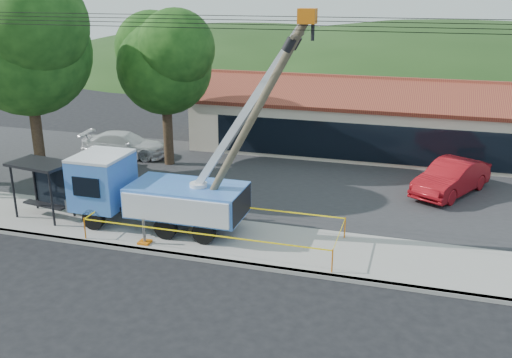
{
  "coord_description": "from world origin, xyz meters",
  "views": [
    {
      "loc": [
        7.02,
        -16.13,
        9.94
      ],
      "look_at": [
        0.69,
        5.0,
        2.49
      ],
      "focal_mm": 40.0,
      "sensor_mm": 36.0,
      "label": 1
    }
  ],
  "objects_px": {
    "utility_truck": "(153,190)",
    "car_silver": "(112,176)",
    "bus_shelter": "(44,176)",
    "leaning_pole": "(250,123)",
    "car_red": "(449,195)",
    "car_white": "(126,158)"
  },
  "relations": [
    {
      "from": "car_white",
      "to": "leaning_pole",
      "type": "bearing_deg",
      "value": -137.15
    },
    {
      "from": "leaning_pole",
      "to": "car_white",
      "type": "relative_size",
      "value": 1.73
    },
    {
      "from": "leaning_pole",
      "to": "car_red",
      "type": "xyz_separation_m",
      "value": [
        7.97,
        8.09,
        -5.0
      ]
    },
    {
      "from": "leaning_pole",
      "to": "car_red",
      "type": "height_order",
      "value": "leaning_pole"
    },
    {
      "from": "car_red",
      "to": "bus_shelter",
      "type": "bearing_deg",
      "value": -125.93
    },
    {
      "from": "utility_truck",
      "to": "leaning_pole",
      "type": "bearing_deg",
      "value": -1.28
    },
    {
      "from": "car_silver",
      "to": "car_red",
      "type": "xyz_separation_m",
      "value": [
        17.84,
        2.14,
        0.0
      ]
    },
    {
      "from": "utility_truck",
      "to": "car_silver",
      "type": "bearing_deg",
      "value": 133.49
    },
    {
      "from": "utility_truck",
      "to": "bus_shelter",
      "type": "bearing_deg",
      "value": -176.34
    },
    {
      "from": "car_silver",
      "to": "car_white",
      "type": "bearing_deg",
      "value": 83.74
    },
    {
      "from": "utility_truck",
      "to": "bus_shelter",
      "type": "distance_m",
      "value": 5.16
    },
    {
      "from": "utility_truck",
      "to": "car_silver",
      "type": "xyz_separation_m",
      "value": [
        -5.55,
        5.85,
        -1.76
      ]
    },
    {
      "from": "utility_truck",
      "to": "bus_shelter",
      "type": "height_order",
      "value": "utility_truck"
    },
    {
      "from": "leaning_pole",
      "to": "car_silver",
      "type": "height_order",
      "value": "leaning_pole"
    },
    {
      "from": "car_white",
      "to": "car_red",
      "type": "bearing_deg",
      "value": -100.29
    },
    {
      "from": "car_white",
      "to": "bus_shelter",
      "type": "bearing_deg",
      "value": -178.15
    },
    {
      "from": "car_red",
      "to": "car_white",
      "type": "relative_size",
      "value": 0.99
    },
    {
      "from": "utility_truck",
      "to": "car_red",
      "type": "height_order",
      "value": "utility_truck"
    },
    {
      "from": "utility_truck",
      "to": "car_red",
      "type": "bearing_deg",
      "value": 33.03
    },
    {
      "from": "utility_truck",
      "to": "bus_shelter",
      "type": "xyz_separation_m",
      "value": [
        -5.14,
        -0.33,
        0.25
      ]
    },
    {
      "from": "car_silver",
      "to": "car_red",
      "type": "bearing_deg",
      "value": -16.01
    },
    {
      "from": "leaning_pole",
      "to": "car_red",
      "type": "relative_size",
      "value": 1.74
    }
  ]
}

